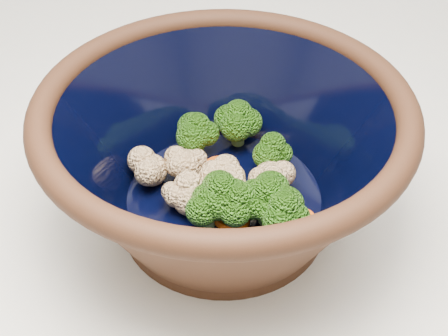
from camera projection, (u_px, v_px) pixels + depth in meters
name	position (u px, v px, depth m)	size (l,w,h in m)	color
mixing_bowl	(224.00, 156.00, 0.53)	(0.33, 0.33, 0.14)	black
vegetable_pile	(231.00, 177.00, 0.54)	(0.17, 0.16, 0.05)	#608442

